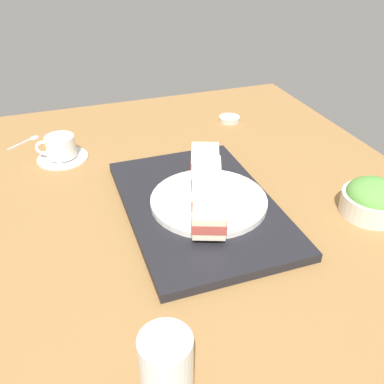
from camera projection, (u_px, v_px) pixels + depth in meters
ground_plane at (216, 229)px, 84.48cm from camera, size 140.00×100.00×3.00cm
serving_tray at (199, 206)px, 87.03cm from camera, size 43.82×28.83×1.81cm
sandwich_plate at (207, 201)px, 85.68cm from camera, size 23.39×23.39×1.23cm
sandwich_nearmost at (209, 219)px, 75.97cm from camera, size 8.67×8.26×4.37cm
sandwich_inner_near at (208, 197)px, 81.21cm from camera, size 8.55×8.08×5.18cm
sandwich_inner_far at (206, 177)px, 86.40cm from camera, size 8.53×8.01×6.17cm
sandwich_farmost at (205, 162)px, 91.88cm from camera, size 8.91×8.15×6.06cm
salad_bowl at (373, 199)px, 84.82cm from camera, size 12.26×12.26×7.29cm
coffee_cup at (61, 149)px, 104.41cm from camera, size 12.29×12.29×5.94cm
drinking_glass at (167, 373)px, 49.53cm from camera, size 6.24×6.24×11.91cm
small_sauce_dish at (229, 119)px, 124.53cm from camera, size 6.03×6.03×1.44cm
teaspoon at (30, 139)px, 114.46cm from camera, size 7.21×8.52×0.80cm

